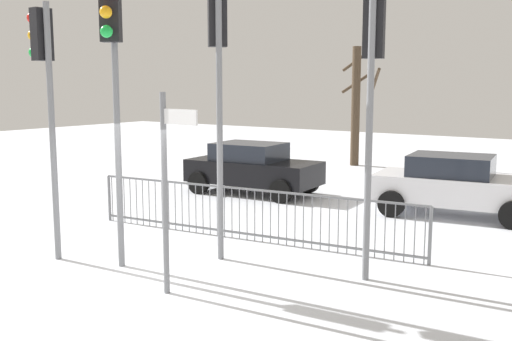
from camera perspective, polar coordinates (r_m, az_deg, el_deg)
ground_plane at (r=9.77m, az=-12.65°, el=-10.76°), size 60.00×60.00×0.00m
traffic_light_mid_left at (r=10.19m, az=-13.62°, el=10.20°), size 0.43×0.51×4.83m
traffic_light_foreground_left at (r=11.19m, az=-19.65°, el=8.77°), size 0.57×0.33×4.56m
traffic_light_mid_right at (r=10.63m, az=-3.68°, el=10.21°), size 0.47×0.47×4.80m
traffic_light_rear_right at (r=9.63m, az=11.13°, el=9.21°), size 0.36×0.56×4.55m
direction_sign_post at (r=8.87m, az=-8.53°, el=-1.20°), size 0.78×0.17×3.05m
pedestrian_guard_railing at (r=12.10m, az=-0.87°, el=-4.12°), size 7.35×0.90×1.07m
car_black_near at (r=17.18m, az=-0.34°, el=0.32°), size 3.92×2.17×1.47m
car_white_trailing at (r=15.07m, az=18.58°, el=-1.26°), size 3.99×2.35×1.47m
bare_tree_left at (r=23.41m, az=9.66°, el=6.45°), size 1.98×1.25×4.82m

